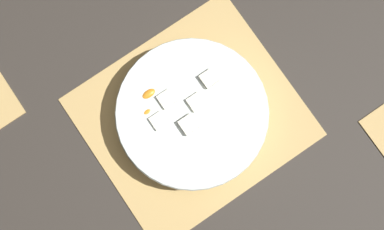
{
  "coord_description": "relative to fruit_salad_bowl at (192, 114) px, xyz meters",
  "views": [
    {
      "loc": [
        -0.09,
        -0.13,
        1.07
      ],
      "look_at": [
        0.0,
        0.0,
        0.03
      ],
      "focal_mm": 50.0,
      "sensor_mm": 36.0,
      "label": 1
    }
  ],
  "objects": [
    {
      "name": "ground_plane",
      "position": [
        0.0,
        -0.0,
        -0.04
      ],
      "size": [
        6.0,
        6.0,
        0.0
      ],
      "primitive_type": "plane",
      "color": "#2D2823"
    },
    {
      "name": "bamboo_mat_center",
      "position": [
        0.0,
        -0.0,
        -0.04
      ],
      "size": [
        0.41,
        0.36,
        0.01
      ],
      "color": "tan",
      "rests_on": "ground_plane"
    },
    {
      "name": "fruit_salad_bowl",
      "position": [
        0.0,
        0.0,
        0.0
      ],
      "size": [
        0.3,
        0.3,
        0.07
      ],
      "color": "silver",
      "rests_on": "bamboo_mat_center"
    }
  ]
}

